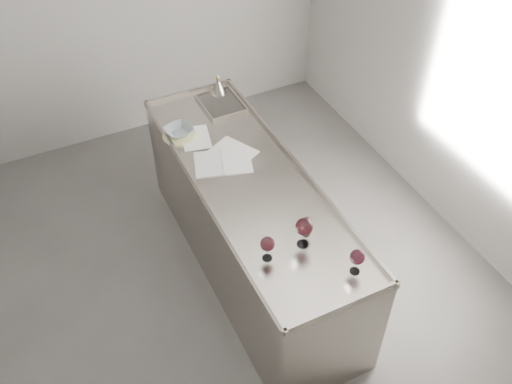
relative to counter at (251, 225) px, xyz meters
name	(u,v)px	position (x,y,z in m)	size (l,w,h in m)	color
room_shell	(195,177)	(-0.50, -0.30, 0.93)	(4.54, 5.04, 2.84)	#565451
counter	(251,225)	(0.00, 0.00, 0.00)	(0.77, 2.42, 0.97)	#9E968D
wine_glass_left	(267,244)	(-0.22, -0.68, 0.59)	(0.09, 0.09, 0.17)	white
wine_glass_middle	(304,227)	(0.03, -0.68, 0.62)	(0.11, 0.11, 0.21)	white
wine_glass_right	(357,258)	(0.20, -1.00, 0.59)	(0.09, 0.09, 0.18)	white
wine_glass_small	(307,223)	(0.09, -0.62, 0.57)	(0.07, 0.07, 0.14)	white
notebook	(223,163)	(-0.10, 0.24, 0.47)	(0.47, 0.39, 0.02)	white
loose_paper_top	(234,151)	(0.02, 0.33, 0.47)	(0.22, 0.32, 0.00)	silver
loose_paper_under	(196,138)	(-0.17, 0.60, 0.47)	(0.21, 0.29, 0.00)	white
trivet	(179,135)	(-0.27, 0.68, 0.48)	(0.26, 0.26, 0.02)	#CDC684
ceramic_bowl	(179,131)	(-0.27, 0.68, 0.51)	(0.21, 0.21, 0.05)	gray
wine_funnel	(218,87)	(0.22, 1.08, 0.53)	(0.13, 0.13, 0.19)	#A59F93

